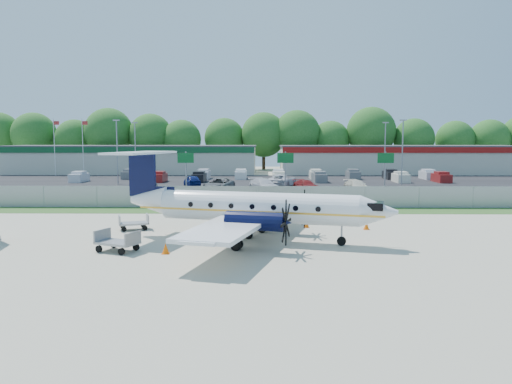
{
  "coord_description": "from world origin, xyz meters",
  "views": [
    {
      "loc": [
        0.53,
        -32.04,
        6.3
      ],
      "look_at": [
        0.0,
        6.0,
        2.3
      ],
      "focal_mm": 35.0,
      "sensor_mm": 36.0,
      "label": 1
    }
  ],
  "objects_px": {
    "aircraft": "(252,207)",
    "pushback_tug": "(237,229)",
    "baggage_cart_far": "(117,242)",
    "baggage_cart_near": "(134,223)"
  },
  "relations": [
    {
      "from": "baggage_cart_far",
      "to": "pushback_tug",
      "type": "bearing_deg",
      "value": 32.98
    },
    {
      "from": "pushback_tug",
      "to": "baggage_cart_near",
      "type": "xyz_separation_m",
      "value": [
        -7.37,
        2.64,
        -0.07
      ]
    },
    {
      "from": "aircraft",
      "to": "baggage_cart_far",
      "type": "xyz_separation_m",
      "value": [
        -7.56,
        -3.19,
        -1.57
      ]
    },
    {
      "from": "aircraft",
      "to": "pushback_tug",
      "type": "distance_m",
      "value": 2.14
    },
    {
      "from": "baggage_cart_near",
      "to": "aircraft",
      "type": "bearing_deg",
      "value": -23.54
    },
    {
      "from": "pushback_tug",
      "to": "baggage_cart_near",
      "type": "bearing_deg",
      "value": 160.32
    },
    {
      "from": "pushback_tug",
      "to": "baggage_cart_far",
      "type": "distance_m",
      "value": 7.76
    },
    {
      "from": "baggage_cart_near",
      "to": "baggage_cart_far",
      "type": "xyz_separation_m",
      "value": [
        0.86,
        -6.86,
        0.06
      ]
    },
    {
      "from": "baggage_cart_near",
      "to": "baggage_cart_far",
      "type": "distance_m",
      "value": 6.91
    },
    {
      "from": "aircraft",
      "to": "baggage_cart_far",
      "type": "height_order",
      "value": "aircraft"
    }
  ]
}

